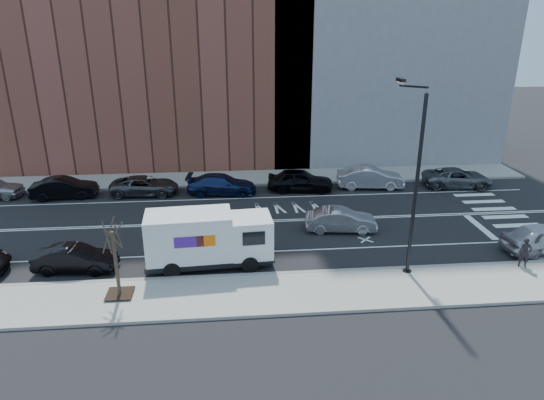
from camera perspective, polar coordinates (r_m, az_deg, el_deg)
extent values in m
plane|color=black|center=(30.87, -1.51, -2.53)|extent=(120.00, 120.00, 0.00)
cube|color=gray|center=(23.01, -0.04, -10.96)|extent=(44.00, 3.60, 0.15)
cube|color=gray|center=(39.08, -2.36, 2.63)|extent=(44.00, 3.60, 0.15)
cube|color=gray|center=(24.56, -0.42, -8.75)|extent=(44.00, 0.25, 0.17)
cube|color=gray|center=(37.37, -2.22, 1.80)|extent=(44.00, 0.25, 0.17)
cube|color=brown|center=(44.39, -14.01, 18.59)|extent=(26.00, 10.00, 22.00)
cube|color=slate|center=(46.04, 13.10, 21.21)|extent=(20.00, 10.00, 26.00)
cylinder|color=black|center=(23.93, 16.58, 1.15)|extent=(0.18, 0.18, 9.00)
cylinder|color=black|center=(25.68, 15.58, -8.15)|extent=(0.44, 0.44, 0.20)
sphere|color=black|center=(22.91, 17.72, 11.70)|extent=(0.20, 0.20, 0.20)
cylinder|color=black|center=(24.45, 16.25, 12.71)|extent=(0.11, 3.49, 0.48)
cube|color=black|center=(26.02, 14.93, 13.49)|extent=(0.25, 0.80, 0.18)
cube|color=#FFF2CC|center=(26.03, 14.91, 13.27)|extent=(0.18, 0.55, 0.03)
cube|color=black|center=(23.80, -17.47, -10.44)|extent=(1.20, 1.20, 0.04)
cylinder|color=#382B1E|center=(23.07, -17.87, -7.20)|extent=(0.16, 0.16, 3.20)
cylinder|color=#382B1E|center=(22.42, -17.64, -4.02)|extent=(0.06, 0.80, 1.44)
cylinder|color=#382B1E|center=(22.67, -17.94, -3.78)|extent=(0.81, 0.31, 1.19)
cylinder|color=#382B1E|center=(22.66, -18.68, -3.88)|extent=(0.58, 0.76, 1.50)
cylinder|color=#382B1E|center=(22.40, -18.84, -4.19)|extent=(0.47, 0.61, 1.37)
cylinder|color=#382B1E|center=(22.25, -18.19, -4.28)|extent=(0.72, 0.29, 1.13)
cube|color=black|center=(25.58, -7.47, -6.71)|extent=(6.48, 2.57, 0.31)
cube|color=silver|center=(25.21, -2.46, -4.12)|extent=(2.19, 2.33, 2.05)
cube|color=black|center=(25.21, -0.11, -3.33)|extent=(0.19, 1.89, 0.97)
cube|color=black|center=(24.08, -2.16, -4.55)|extent=(1.13, 0.12, 0.72)
cube|color=black|center=(26.10, -2.76, -2.49)|extent=(1.13, 0.12, 0.72)
cube|color=black|center=(25.77, -0.20, -6.04)|extent=(0.29, 2.05, 0.36)
cube|color=silver|center=(25.01, -9.72, -4.11)|extent=(4.44, 2.53, 2.35)
cube|color=#47198C|center=(23.90, -9.75, -4.92)|extent=(1.43, 0.12, 0.56)
cube|color=orange|center=(23.89, -7.78, -4.81)|extent=(0.92, 0.08, 0.56)
cube|color=#47198C|center=(25.99, -9.74, -2.76)|extent=(1.43, 0.12, 0.56)
cube|color=orange|center=(25.99, -7.93, -2.66)|extent=(0.92, 0.08, 0.56)
cylinder|color=black|center=(24.79, -2.61, -7.56)|extent=(0.88, 0.34, 0.86)
cylinder|color=black|center=(26.61, -3.12, -5.50)|extent=(0.88, 0.34, 0.86)
cylinder|color=black|center=(24.74, -11.69, -8.08)|extent=(0.88, 0.34, 0.86)
cylinder|color=black|center=(26.55, -11.54, -5.97)|extent=(0.88, 0.34, 0.86)
imported|color=black|center=(37.67, -23.24, 1.31)|extent=(4.67, 1.97, 1.50)
imported|color=#414347|center=(36.53, -14.76, 1.64)|extent=(4.93, 2.41, 1.35)
imported|color=#15224C|center=(35.63, -5.95, 1.85)|extent=(5.21, 2.54, 1.46)
imported|color=black|center=(36.12, 3.34, 2.34)|extent=(5.04, 2.54, 1.65)
imported|color=silver|center=(37.45, 11.46, 2.61)|extent=(5.11, 2.23, 1.63)
imported|color=#515559|center=(39.58, 20.98, 2.45)|extent=(5.39, 3.00, 1.43)
imported|color=#98979C|center=(29.57, 8.10, -2.33)|extent=(4.41, 1.95, 1.41)
imported|color=black|center=(26.70, -22.12, -6.43)|extent=(4.19, 1.75, 1.35)
imported|color=black|center=(27.93, 27.61, -5.50)|extent=(0.68, 0.57, 1.59)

